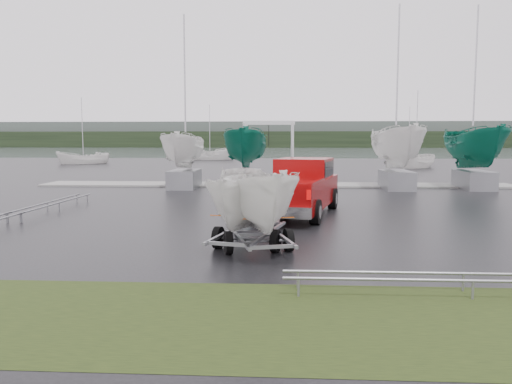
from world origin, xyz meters
The scene contains 20 objects.
ground_plane centered at (0.00, 0.00, 0.00)m, with size 120.00×120.00×0.00m, color black.
lake centered at (0.00, 100.00, -0.01)m, with size 300.00×300.00×0.00m, color slate.
grass_verge centered at (0.00, -11.00, 0.00)m, with size 40.00×40.00×0.00m, color black.
dock centered at (0.00, 13.00, 0.05)m, with size 30.00×3.00×0.12m, color gray.
treeline centered at (0.00, 170.00, 3.00)m, with size 300.00×8.00×6.00m, color black.
far_hill centered at (0.00, 178.00, 5.00)m, with size 300.00×6.00×10.00m, color #4C5651.
pickup_truck centered at (1.17, 0.91, 1.13)m, with size 3.68×6.87×2.17m.
trailer_hitched centered at (-0.43, -5.70, 2.51)m, with size 1.99×3.78×4.62m.
trailer_parked centered at (-0.18, -5.96, 2.76)m, with size 2.14×3.78×5.10m.
boat_hoist centered at (-0.47, 13.00, 2.67)m, with size 3.30×2.18×4.12m.
keelboat_0 centered at (-5.52, 11.00, 3.53)m, with size 2.23×3.20×10.40m.
keelboat_1 centered at (-1.74, 11.20, 3.98)m, with size 2.51×3.20×7.76m.
keelboat_2 centered at (7.18, 11.00, 4.19)m, with size 2.63×3.20×10.81m.
keelboat_3 centered at (11.78, 11.30, 4.14)m, with size 2.60×3.20×10.77m.
mast_rack_0 centered at (-9.00, 1.00, 0.35)m, with size 0.56×6.50×0.06m.
mast_rack_2 centered at (4.00, -9.50, 0.35)m, with size 7.00×0.56×0.06m.
moored_boat_0 centered at (-23.88, 40.56, 0.01)m, with size 3.30×3.28×11.14m.
moored_boat_1 centered at (-10.31, 53.56, 0.00)m, with size 3.49×3.43×11.91m.
moored_boat_2 centered at (14.24, 34.02, 0.00)m, with size 3.60×3.60×11.34m.
moored_boat_3 centered at (19.76, 59.68, 0.01)m, with size 2.41×2.47×11.20m.
Camera 1 is at (0.51, -18.90, 2.93)m, focal length 35.00 mm.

